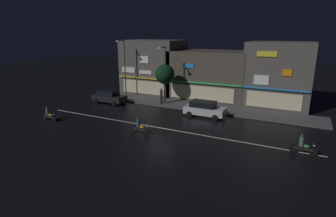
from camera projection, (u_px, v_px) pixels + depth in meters
ground_plane at (161, 128)px, 25.39m from camera, size 140.00×140.00×0.00m
lane_divider_stripe at (161, 128)px, 25.39m from camera, size 27.17×0.16×0.01m
sidewalk_far at (195, 106)px, 32.74m from camera, size 28.60×3.89×0.14m
storefront_left_block at (154, 67)px, 39.84m from camera, size 8.18×6.40×7.65m
storefront_center_block at (210, 75)px, 36.56m from camera, size 10.42×7.09×6.34m
storefront_right_block at (279, 74)px, 32.44m from camera, size 7.33×6.65×7.63m
streetlamp_west at (124, 64)px, 36.24m from camera, size 0.44×1.64×7.64m
streetlamp_mid at (164, 70)px, 32.62m from camera, size 0.44×1.64×6.96m
pedestrian_on_sidewalk at (161, 96)px, 33.54m from camera, size 0.32×0.32×1.93m
street_tree at (165, 74)px, 33.21m from camera, size 2.41×2.41×4.80m
parked_car_near_kerb at (204, 109)px, 28.69m from camera, size 4.30×1.98×1.67m
parked_car_trailing at (109, 97)px, 34.20m from camera, size 4.30×1.98×1.67m
motorcycle_lead at (49, 115)px, 27.41m from camera, size 1.90×0.60×1.52m
motorcycle_following at (139, 127)px, 23.90m from camera, size 1.90×0.60×1.52m
motorcycle_opposite_lane at (303, 146)px, 19.85m from camera, size 1.90×0.60×1.52m
traffic_cone at (191, 111)px, 29.85m from camera, size 0.36×0.36×0.55m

